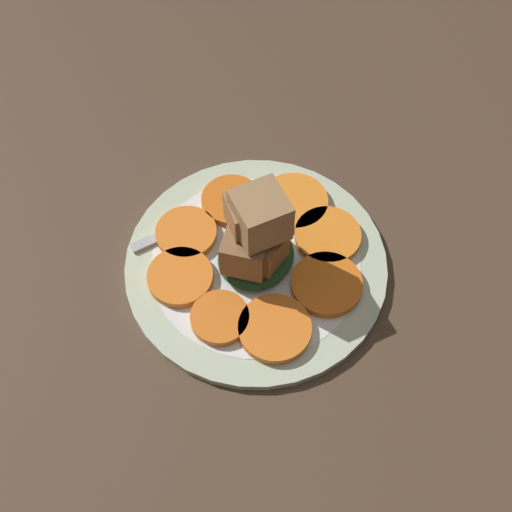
{
  "coord_description": "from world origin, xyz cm",
  "views": [
    {
      "loc": [
        26.25,
        22.42,
        60.72
      ],
      "look_at": [
        0.0,
        0.0,
        4.1
      ],
      "focal_mm": 45.0,
      "sensor_mm": 36.0,
      "label": 1
    }
  ],
  "objects": [
    {
      "name": "carrot_slice_4",
      "position": [
        7.49,
        1.69,
        3.55
      ],
      "size": [
        5.86,
        5.86,
        0.89
      ],
      "primitive_type": "cylinder",
      "color": "orange",
      "rests_on": "plate"
    },
    {
      "name": "carrot_slice_5",
      "position": [
        4.85,
        6.56,
        3.55
      ],
      "size": [
        7.25,
        7.25,
        0.89
      ],
      "primitive_type": "cylinder",
      "color": "orange",
      "rests_on": "plate"
    },
    {
      "name": "plate",
      "position": [
        0.0,
        0.0,
        2.52
      ],
      "size": [
        27.56,
        27.56,
        1.05
      ],
      "color": "beige",
      "rests_on": "table_slab"
    },
    {
      "name": "carrot_slice_2",
      "position": [
        2.38,
        -7.77,
        3.55
      ],
      "size": [
        6.56,
        6.56,
        0.89
      ],
      "primitive_type": "cylinder",
      "color": "orange",
      "rests_on": "plate"
    },
    {
      "name": "carrot_slice_1",
      "position": [
        -3.96,
        -6.96,
        3.55
      ],
      "size": [
        6.62,
        6.62,
        0.89
      ],
      "primitive_type": "cylinder",
      "color": "orange",
      "rests_on": "plate"
    },
    {
      "name": "carrot_slice_3",
      "position": [
        6.7,
        -4.5,
        3.55
      ],
      "size": [
        6.78,
        6.78,
        0.89
      ],
      "primitive_type": "cylinder",
      "color": "orange",
      "rests_on": "plate"
    },
    {
      "name": "fork",
      "position": [
        -1.91,
        -7.24,
        3.3
      ],
      "size": [
        18.47,
        8.51,
        0.4
      ],
      "rotation": [
        0.0,
        0.0,
        -0.37
      ],
      "color": "#B2B2B7",
      "rests_on": "plate"
    },
    {
      "name": "carrot_slice_0",
      "position": [
        -8.3,
        -1.58,
        3.55
      ],
      "size": [
        7.5,
        7.5,
        0.89
      ],
      "primitive_type": "cylinder",
      "color": "orange",
      "rests_on": "plate"
    },
    {
      "name": "table_slab",
      "position": [
        0.0,
        0.0,
        1.0
      ],
      "size": [
        120.0,
        120.0,
        2.0
      ],
      "primitive_type": "cube",
      "color": "#4C3828",
      "rests_on": "ground"
    },
    {
      "name": "center_pile",
      "position": [
        0.16,
        0.09,
        7.68
      ],
      "size": [
        8.58,
        7.55,
        11.22
      ],
      "color": "#1E4723",
      "rests_on": "plate"
    },
    {
      "name": "carrot_slice_6",
      "position": [
        -2.37,
        7.43,
        3.55
      ],
      "size": [
        7.31,
        7.31,
        0.89
      ],
      "primitive_type": "cylinder",
      "color": "orange",
      "rests_on": "plate"
    },
    {
      "name": "carrot_slice_7",
      "position": [
        -7.17,
        3.93,
        3.55
      ],
      "size": [
        7.1,
        7.1,
        0.89
      ],
      "primitive_type": "cylinder",
      "color": "orange",
      "rests_on": "plate"
    }
  ]
}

